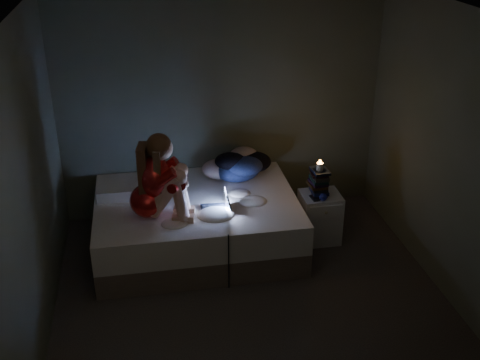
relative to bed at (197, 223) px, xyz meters
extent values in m
cube|color=black|center=(0.39, -1.10, -0.29)|extent=(3.60, 3.80, 0.02)
cube|color=silver|center=(0.39, -1.10, 2.33)|extent=(3.60, 3.80, 0.02)
cube|color=#56594E|center=(0.39, 0.81, 1.02)|extent=(3.60, 0.02, 2.60)
cube|color=#56594E|center=(0.39, -3.01, 1.02)|extent=(3.60, 0.02, 2.60)
cube|color=#56594E|center=(-1.42, -1.10, 1.02)|extent=(0.02, 3.80, 2.60)
cube|color=#56594E|center=(2.20, -1.10, 1.02)|extent=(0.02, 3.80, 2.60)
cube|color=silver|center=(-0.80, 0.20, 0.34)|extent=(0.41, 0.29, 0.12)
cube|color=silver|center=(1.32, -0.09, -0.01)|extent=(0.41, 0.37, 0.55)
cylinder|color=beige|center=(1.29, -0.08, 0.58)|extent=(0.07, 0.07, 0.08)
cube|color=black|center=(1.22, -0.17, 0.27)|extent=(0.08, 0.15, 0.01)
sphere|color=navy|center=(1.29, -0.23, 0.31)|extent=(0.08, 0.08, 0.08)
camera|label=1|loc=(-0.49, -5.33, 3.11)|focal=43.69mm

